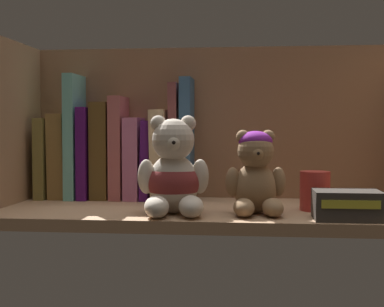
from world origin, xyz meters
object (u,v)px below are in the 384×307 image
(book_3, at_px, (89,153))
(pillar_candle, at_px, (315,191))
(small_product_box, at_px, (347,205))
(book_10, at_px, (187,139))
(book_0, at_px, (48,158))
(book_7, at_px, (149,160))
(book_4, at_px, (104,151))
(book_6, at_px, (135,158))
(book_8, at_px, (162,155))
(book_9, at_px, (176,142))
(book_1, at_px, (62,156))
(book_2, at_px, (77,137))
(teddy_bear_smaller, at_px, (256,174))
(book_5, at_px, (120,148))
(teddy_bear_larger, at_px, (173,175))

(book_3, height_order, pillar_candle, book_3)
(small_product_box, bearing_deg, book_10, 141.57)
(book_0, distance_m, book_7, 0.21)
(book_4, xyz_separation_m, book_6, (0.06, 0.00, -0.02))
(book_4, relative_size, book_8, 1.09)
(book_8, height_order, book_9, book_9)
(book_1, height_order, book_9, book_9)
(book_3, relative_size, pillar_candle, 2.70)
(book_2, relative_size, book_7, 1.58)
(book_10, xyz_separation_m, pillar_candle, (0.23, -0.12, -0.08))
(book_0, xyz_separation_m, book_6, (0.18, 0.00, 0.00))
(book_6, xyz_separation_m, book_10, (0.10, -0.00, 0.04))
(book_0, xyz_separation_m, book_8, (0.23, 0.00, 0.01))
(teddy_bear_smaller, bearing_deg, book_5, 147.04)
(book_6, xyz_separation_m, teddy_bear_larger, (0.10, -0.19, -0.02))
(book_6, height_order, teddy_bear_larger, teddy_bear_larger)
(book_3, height_order, small_product_box, book_3)
(book_7, height_order, book_8, book_8)
(book_4, xyz_separation_m, teddy_bear_larger, (0.17, -0.19, -0.03))
(book_3, distance_m, book_5, 0.06)
(book_6, relative_size, teddy_bear_smaller, 1.17)
(teddy_bear_smaller, bearing_deg, book_3, 152.40)
(book_3, relative_size, book_8, 1.03)
(book_5, xyz_separation_m, teddy_bear_smaller, (0.27, -0.17, -0.04))
(teddy_bear_larger, bearing_deg, book_1, 143.25)
(book_0, relative_size, book_8, 0.91)
(book_3, height_order, book_5, book_5)
(book_1, bearing_deg, pillar_candle, -14.42)
(book_4, relative_size, teddy_bear_larger, 1.18)
(book_6, relative_size, book_8, 0.92)
(book_0, height_order, teddy_bear_smaller, book_0)
(book_3, bearing_deg, book_9, 0.00)
(book_2, distance_m, book_10, 0.22)
(book_2, relative_size, book_9, 1.08)
(book_1, bearing_deg, teddy_bear_smaller, -24.18)
(book_2, xyz_separation_m, book_6, (0.12, 0.00, -0.04))
(book_9, xyz_separation_m, small_product_box, (0.29, -0.21, -0.09))
(book_1, height_order, book_5, book_5)
(book_7, bearing_deg, book_0, -180.00)
(teddy_bear_smaller, bearing_deg, book_2, 154.01)
(book_0, bearing_deg, teddy_bear_smaller, -22.59)
(book_2, xyz_separation_m, book_8, (0.17, -0.00, -0.03))
(book_8, bearing_deg, teddy_bear_larger, -75.57)
(book_7, xyz_separation_m, pillar_candle, (0.31, -0.12, -0.04))
(book_5, bearing_deg, book_10, 0.00)
(book_5, bearing_deg, teddy_bear_smaller, -32.96)
(book_1, xyz_separation_m, teddy_bear_smaller, (0.39, -0.17, -0.02))
(book_5, bearing_deg, small_product_box, -27.90)
(book_8, xyz_separation_m, book_9, (0.03, 0.00, 0.03))
(book_3, bearing_deg, book_8, -0.00)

